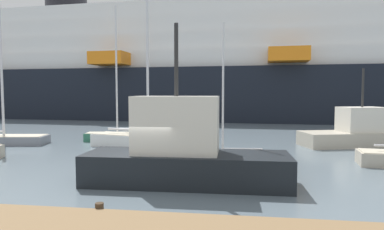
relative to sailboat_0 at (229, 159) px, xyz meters
name	(u,v)px	position (x,y,z in m)	size (l,w,h in m)	color
ground_plane	(147,183)	(-3.43, -3.59, -0.40)	(600.00, 600.00, 0.00)	slate
sailboat_0	(229,159)	(0.00, 0.00, 0.00)	(4.65, 1.73, 7.41)	white
sailboat_2	(123,134)	(-8.60, 8.18, 0.14)	(6.09, 2.12, 10.59)	#2D6B51
sailboat_4	(141,139)	(-6.26, 5.18, 0.24)	(7.53, 3.51, 12.20)	white
fishing_boat_0	(358,132)	(9.06, 8.15, 0.59)	(8.34, 4.61, 5.58)	#BCB29E
fishing_boat_1	(183,152)	(-1.88, -3.52, 0.94)	(8.63, 2.74, 6.71)	black
channel_buoy_0	(207,133)	(-2.23, 11.66, -0.10)	(0.59, 0.59, 1.22)	orange
cruise_ship	(205,69)	(-4.61, 34.32, 7.00)	(131.21, 27.10, 23.06)	black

